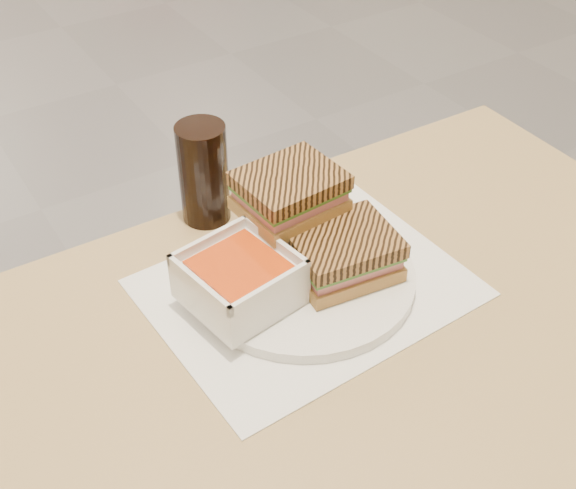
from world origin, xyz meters
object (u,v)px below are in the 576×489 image
soup_bowl (240,281)px  panini_lower (343,253)px  main_table (286,463)px  cola_glass (204,173)px  plate (303,276)px

soup_bowl → panini_lower: 0.13m
main_table → soup_bowl: (0.03, 0.14, 0.16)m
main_table → cola_glass: (0.08, 0.32, 0.18)m
main_table → soup_bowl: size_ratio=9.28×
plate → panini_lower: panini_lower is taller
soup_bowl → panini_lower: soup_bowl is taller
plate → panini_lower: bearing=-29.9°
panini_lower → cola_glass: cola_glass is taller
main_table → panini_lower: panini_lower is taller
main_table → plate: bearing=50.9°
plate → soup_bowl: soup_bowl is taller
cola_glass → panini_lower: bearing=-69.1°
cola_glass → soup_bowl: bearing=-105.4°
main_table → cola_glass: 0.38m
cola_glass → main_table: bearing=-103.4°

